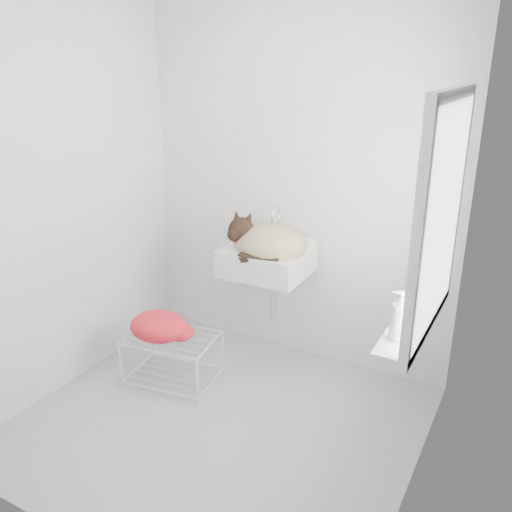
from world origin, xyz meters
The scene contains 15 objects.
floor centered at (0.00, 0.00, 0.00)m, with size 2.20×2.00×0.02m, color #A6A8AB.
back_wall centered at (0.00, 1.00, 1.25)m, with size 2.20×0.02×2.50m, color white.
right_wall centered at (1.10, 0.00, 1.25)m, with size 0.02×2.00×2.50m, color white.
left_wall centered at (-1.10, 0.00, 1.25)m, with size 0.02×2.00×2.50m, color white.
window_glass centered at (1.09, 0.20, 1.35)m, with size 0.01×0.80×1.00m, color white.
window_frame centered at (1.07, 0.20, 1.35)m, with size 0.04×0.90×1.10m, color white.
windowsill centered at (1.01, 0.20, 0.83)m, with size 0.16×0.88×0.04m, color white.
sink centered at (-0.08, 0.74, 0.85)m, with size 0.54×0.47×0.21m, color white.
faucet centered at (-0.08, 0.92, 0.99)m, with size 0.20×0.14×0.20m, color silver, non-canonical shape.
cat centered at (-0.07, 0.72, 0.89)m, with size 0.52×0.43×0.32m.
wire_rack centered at (-0.50, 0.23, 0.15)m, with size 0.55×0.38×0.33m, color silver.
towel centered at (-0.56, 0.18, 0.36)m, with size 0.39×0.27×0.16m, color red.
bottle_a centered at (1.00, -0.06, 0.85)m, with size 0.08×0.08×0.20m, color silver.
bottle_b centered at (1.00, 0.21, 0.85)m, with size 0.09×0.09×0.20m, color #288970.
bottle_c centered at (1.00, 0.37, 0.85)m, with size 0.14×0.14×0.17m, color #9AAABD.
Camera 1 is at (1.47, -2.18, 2.00)m, focal length 37.58 mm.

